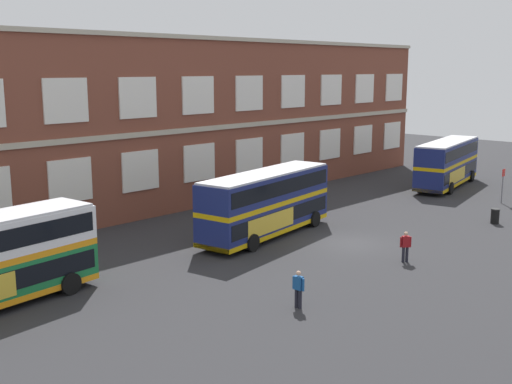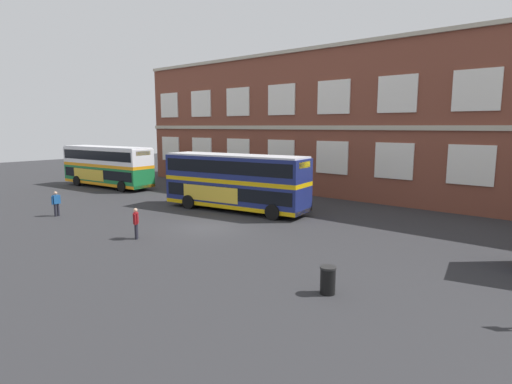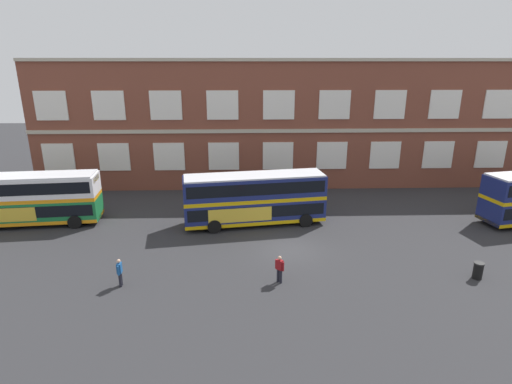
# 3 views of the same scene
# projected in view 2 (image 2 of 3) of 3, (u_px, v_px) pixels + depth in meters

# --- Properties ---
(ground_plane) EXTENTS (120.00, 120.00, 0.00)m
(ground_plane) POSITION_uv_depth(u_px,v_px,m) (232.00, 222.00, 27.09)
(ground_plane) COLOR #2B2B2D
(brick_terminal_building) EXTENTS (53.57, 8.19, 12.70)m
(brick_terminal_building) POSITION_uv_depth(u_px,v_px,m) (384.00, 125.00, 36.27)
(brick_terminal_building) COLOR brown
(brick_terminal_building) RESTS_ON ground
(double_decker_near) EXTENTS (11.20, 3.67, 4.07)m
(double_decker_near) POSITION_uv_depth(u_px,v_px,m) (107.00, 166.00, 42.11)
(double_decker_near) COLOR #197038
(double_decker_near) RESTS_ON ground
(double_decker_middle) EXTENTS (11.26, 4.17, 4.07)m
(double_decker_middle) POSITION_uv_depth(u_px,v_px,m) (235.00, 181.00, 30.32)
(double_decker_middle) COLOR navy
(double_decker_middle) RESTS_ON ground
(waiting_passenger) EXTENTS (0.54, 0.50, 1.70)m
(waiting_passenger) POSITION_uv_depth(u_px,v_px,m) (136.00, 222.00, 22.85)
(waiting_passenger) COLOR black
(waiting_passenger) RESTS_ON ground
(second_passenger) EXTENTS (0.26, 0.63, 1.70)m
(second_passenger) POSITION_uv_depth(u_px,v_px,m) (56.00, 203.00, 28.65)
(second_passenger) COLOR black
(second_passenger) RESTS_ON ground
(station_litter_bin) EXTENTS (0.60, 0.60, 1.03)m
(station_litter_bin) POSITION_uv_depth(u_px,v_px,m) (328.00, 280.00, 15.39)
(station_litter_bin) COLOR black
(station_litter_bin) RESTS_ON ground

